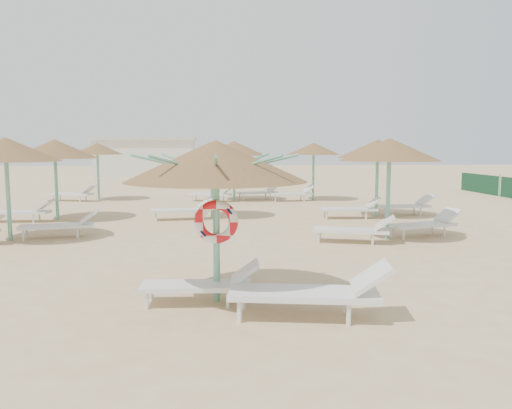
{
  "coord_description": "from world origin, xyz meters",
  "views": [
    {
      "loc": [
        -0.22,
        -7.76,
        2.44
      ],
      "look_at": [
        0.6,
        2.17,
        1.3
      ],
      "focal_mm": 35.0,
      "sensor_mm": 36.0,
      "label": 1
    }
  ],
  "objects": [
    {
      "name": "lounger_main_b",
      "position": [
        1.19,
        -0.91,
        0.4
      ],
      "size": [
        2.36,
        1.04,
        0.83
      ],
      "rotation": [
        0.0,
        0.0,
        -0.16
      ],
      "color": "silver",
      "rests_on": "ground"
    },
    {
      "name": "service_hut",
      "position": [
        -6.0,
        35.0,
        1.64
      ],
      "size": [
        8.4,
        4.4,
        3.25
      ],
      "color": "silver",
      "rests_on": "ground"
    },
    {
      "name": "lounger_main_a",
      "position": [
        -0.41,
        -0.12,
        0.32
      ],
      "size": [
        1.87,
        0.63,
        0.67
      ],
      "rotation": [
        0.0,
        0.0,
        -0.04
      ],
      "color": "silver",
      "rests_on": "ground"
    },
    {
      "name": "main_palapa",
      "position": [
        -0.2,
        0.03,
        2.22
      ],
      "size": [
        2.85,
        2.85,
        2.56
      ],
      "color": "#67B395",
      "rests_on": "ground"
    },
    {
      "name": "palapa_field",
      "position": [
        -0.26,
        10.42,
        2.3
      ],
      "size": [
        15.42,
        13.34,
        2.72
      ],
      "color": "#67B395",
      "rests_on": "ground"
    },
    {
      "name": "ground",
      "position": [
        0.0,
        0.0,
        0.0
      ],
      "size": [
        120.0,
        120.0,
        0.0
      ],
      "primitive_type": "plane",
      "color": "tan",
      "rests_on": "ground"
    }
  ]
}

